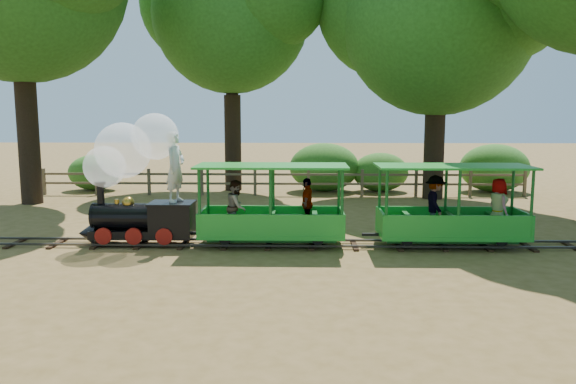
{
  "coord_description": "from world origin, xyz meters",
  "views": [
    {
      "loc": [
        0.79,
        -12.79,
        3.09
      ],
      "look_at": [
        0.44,
        0.5,
        1.2
      ],
      "focal_mm": 35.0,
      "sensor_mm": 36.0,
      "label": 1
    }
  ],
  "objects_px": {
    "locomotive": "(134,170)",
    "carriage_front": "(271,213)",
    "fence": "(282,180)",
    "carriage_rear": "(454,212)"
  },
  "relations": [
    {
      "from": "locomotive",
      "to": "carriage_front",
      "type": "height_order",
      "value": "locomotive"
    },
    {
      "from": "carriage_front",
      "to": "fence",
      "type": "height_order",
      "value": "carriage_front"
    },
    {
      "from": "carriage_front",
      "to": "locomotive",
      "type": "bearing_deg",
      "value": 178.56
    },
    {
      "from": "carriage_rear",
      "to": "locomotive",
      "type": "bearing_deg",
      "value": 179.52
    },
    {
      "from": "carriage_front",
      "to": "carriage_rear",
      "type": "height_order",
      "value": "same"
    },
    {
      "from": "locomotive",
      "to": "fence",
      "type": "bearing_deg",
      "value": 68.38
    },
    {
      "from": "locomotive",
      "to": "carriage_front",
      "type": "distance_m",
      "value": 3.34
    },
    {
      "from": "locomotive",
      "to": "fence",
      "type": "relative_size",
      "value": 0.17
    },
    {
      "from": "fence",
      "to": "carriage_rear",
      "type": "bearing_deg",
      "value": -61.84
    },
    {
      "from": "carriage_front",
      "to": "carriage_rear",
      "type": "xyz_separation_m",
      "value": [
        4.23,
        0.02,
        0.04
      ]
    }
  ]
}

